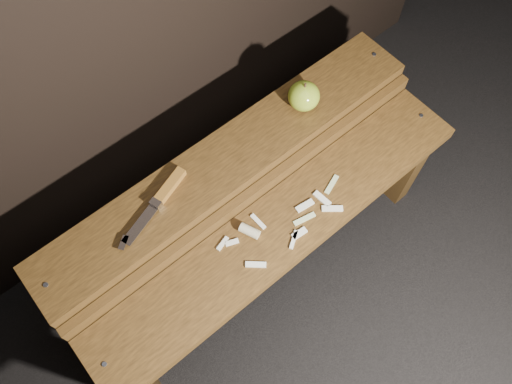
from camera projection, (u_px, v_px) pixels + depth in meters
ground at (267, 263)px, 1.73m from camera, size 60.00×60.00×0.00m
bench_front_tier at (284, 237)px, 1.40m from camera, size 1.20×0.20×0.42m
bench_rear_tier at (232, 173)px, 1.42m from camera, size 1.20×0.21×0.50m
apple at (304, 96)px, 1.39m from camera, size 0.09×0.09×0.09m
knife at (163, 195)px, 1.28m from camera, size 0.26×0.10×0.02m
apple_scraps at (274, 225)px, 1.34m from camera, size 0.40×0.15×0.03m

